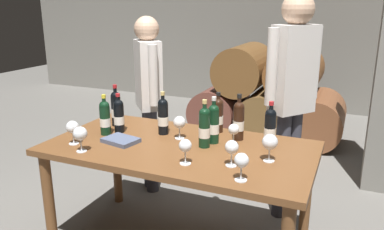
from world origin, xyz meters
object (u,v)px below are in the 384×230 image
wine_glass_4 (185,147)px  wine_glass_1 (241,161)px  wine_bottle_0 (239,120)px  wine_bottle_8 (218,115)px  wine_glass_5 (73,128)px  wine_bottle_7 (116,108)px  wine_glass_2 (80,134)px  wine_glass_3 (180,123)px  tasting_notebook (121,140)px  taster_seated_left (149,90)px  wine_bottle_5 (119,115)px  wine_bottle_6 (270,127)px  sommelier_presenting (292,87)px  wine_glass_6 (234,130)px  wine_glass_7 (270,142)px  wine_bottle_4 (163,116)px  dining_table (180,158)px  wine_glass_0 (232,148)px  wine_bottle_1 (214,123)px  wine_bottle_3 (105,117)px  wine_bottle_2 (204,127)px

wine_glass_4 → wine_glass_1: bearing=-13.0°
wine_bottle_0 → wine_bottle_8: bearing=151.5°
wine_bottle_0 → wine_glass_5: wine_bottle_0 is taller
wine_glass_1 → wine_glass_4: (-0.35, 0.08, -0.00)m
wine_bottle_7 → wine_glass_2: 0.55m
wine_glass_3 → wine_glass_5: size_ratio=1.00×
tasting_notebook → taster_seated_left: bearing=118.7°
wine_bottle_5 → wine_bottle_6: bearing=7.6°
sommelier_presenting → wine_glass_6: bearing=-112.3°
wine_glass_7 → sommelier_presenting: size_ratio=0.10×
wine_bottle_4 → wine_glass_4: size_ratio=2.03×
dining_table → wine_glass_0: wine_glass_0 is taller
tasting_notebook → dining_table: bearing=26.6°
wine_bottle_0 → wine_bottle_1: wine_bottle_0 is taller
wine_bottle_8 → taster_seated_left: taster_seated_left is taller
wine_glass_7 → sommelier_presenting: (-0.01, 0.78, 0.17)m
wine_bottle_4 → wine_glass_1: 0.87m
wine_bottle_7 → wine_glass_6: size_ratio=2.12×
dining_table → wine_bottle_0: wine_bottle_0 is taller
wine_glass_0 → taster_seated_left: (-1.04, 0.90, 0.05)m
wine_bottle_5 → wine_glass_0: size_ratio=1.85×
wine_glass_5 → taster_seated_left: bearing=89.5°
wine_bottle_0 → wine_bottle_7: size_ratio=1.01×
wine_glass_4 → sommelier_presenting: (0.41, 1.01, 0.18)m
wine_bottle_8 → wine_glass_4: size_ratio=1.93×
wine_bottle_3 → tasting_notebook: (0.19, -0.10, -0.11)m
wine_glass_5 → sommelier_presenting: size_ratio=0.09×
tasting_notebook → taster_seated_left: size_ratio=0.14×
dining_table → wine_bottle_5: bearing=171.4°
wine_glass_0 → wine_bottle_4: bearing=150.5°
wine_bottle_7 → wine_glass_0: wine_bottle_7 is taller
dining_table → wine_bottle_8: (0.13, 0.36, 0.22)m
wine_glass_2 → wine_glass_7: bearing=15.7°
wine_bottle_2 → wine_bottle_5: wine_bottle_2 is taller
taster_seated_left → wine_glass_7: bearing=-31.7°
wine_bottle_0 → wine_glass_5: bearing=-151.8°
wine_bottle_4 → wine_glass_1: size_ratio=2.00×
dining_table → wine_glass_5: 0.72m
dining_table → wine_glass_0: (0.40, -0.18, 0.20)m
wine_bottle_0 → wine_glass_2: (-0.82, -0.60, -0.02)m
wine_bottle_1 → taster_seated_left: bearing=144.2°
wine_bottle_2 → wine_glass_3: 0.22m
wine_glass_6 → taster_seated_left: (-0.95, 0.59, 0.06)m
wine_bottle_8 → tasting_notebook: wine_bottle_8 is taller
wine_bottle_8 → wine_glass_6: bearing=-50.1°
wine_glass_4 → wine_bottle_6: bearing=51.6°
wine_bottle_1 → wine_glass_0: 0.39m
wine_glass_2 → wine_bottle_0: bearing=36.0°
wine_bottle_7 → wine_glass_2: (0.10, -0.54, -0.02)m
wine_bottle_5 → wine_glass_7: wine_bottle_5 is taller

